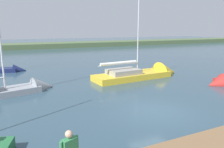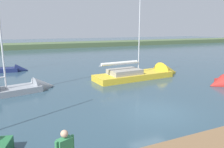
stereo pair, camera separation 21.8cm
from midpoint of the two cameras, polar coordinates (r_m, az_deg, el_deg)
ground_plane at (r=13.57m, az=10.92°, el=-9.68°), size 200.00×200.00×0.00m
far_shoreline at (r=59.41m, az=-18.02°, el=6.54°), size 180.00×8.00×2.40m
sailboat_near_dock at (r=18.47m, az=-24.45°, el=-4.06°), size 7.59×3.45×9.20m
sailboat_far_left at (r=22.84m, az=8.69°, el=-0.23°), size 10.00×3.29×9.80m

